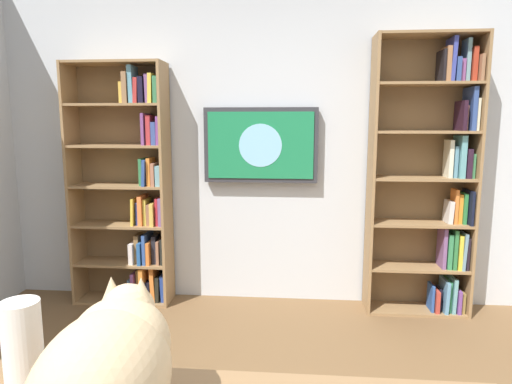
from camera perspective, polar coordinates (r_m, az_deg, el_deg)
name	(u,v)px	position (r m, az deg, el deg)	size (l,w,h in m)	color
wall_back	(268,141)	(3.68, 1.51, 6.59)	(4.52, 0.06, 2.70)	silver
bookshelf_left	(433,181)	(3.69, 21.86, 1.38)	(0.79, 0.28, 2.15)	#937047
bookshelf_right	(132,190)	(3.78, -15.72, 0.29)	(0.80, 0.28, 1.98)	#937047
wall_mounted_tv	(261,145)	(3.60, 0.60, 6.06)	(0.92, 0.07, 0.61)	#333338
cat	(109,369)	(1.19, -18.46, -20.90)	(0.30, 0.60, 0.36)	#D1B284
paper_towel_roll	(23,344)	(1.51, -27.91, -16.95)	(0.11, 0.11, 0.26)	white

